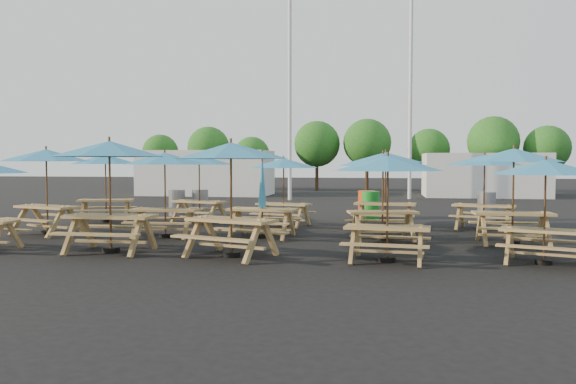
% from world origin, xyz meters
% --- Properties ---
extents(ground, '(120.00, 120.00, 0.00)m').
position_xyz_m(ground, '(0.00, 0.00, 0.00)').
color(ground, black).
rests_on(ground, ground).
extents(picnic_unit_1, '(3.08, 3.08, 2.44)m').
position_xyz_m(picnic_unit_1, '(-6.40, -1.68, 2.14)').
color(picnic_unit_1, '#A57949').
rests_on(picnic_unit_1, ground).
extents(picnic_unit_2, '(2.94, 2.94, 2.34)m').
position_xyz_m(picnic_unit_2, '(-6.35, 1.65, 2.05)').
color(picnic_unit_2, '#A57949').
rests_on(picnic_unit_2, ground).
extents(picnic_unit_3, '(2.58, 2.58, 2.56)m').
position_xyz_m(picnic_unit_3, '(-3.11, -4.35, 2.24)').
color(picnic_unit_3, '#A57949').
rests_on(picnic_unit_3, ground).
extents(picnic_unit_4, '(2.42, 2.42, 2.34)m').
position_xyz_m(picnic_unit_4, '(-2.87, -1.69, 2.05)').
color(picnic_unit_4, '#A57949').
rests_on(picnic_unit_4, ground).
extents(picnic_unit_5, '(2.93, 2.93, 2.32)m').
position_xyz_m(picnic_unit_5, '(-3.01, 1.65, 2.03)').
color(picnic_unit_5, '#A57949').
rests_on(picnic_unit_5, ground).
extents(picnic_unit_6, '(3.18, 3.18, 2.49)m').
position_xyz_m(picnic_unit_6, '(-0.23, -4.51, 2.18)').
color(picnic_unit_6, '#A57949').
rests_on(picnic_unit_6, ground).
extents(picnic_unit_7, '(2.01, 1.79, 2.39)m').
position_xyz_m(picnic_unit_7, '(-0.23, -1.34, 0.98)').
color(picnic_unit_7, '#A57949').
rests_on(picnic_unit_7, ground).
extents(picnic_unit_8, '(2.68, 2.68, 2.20)m').
position_xyz_m(picnic_unit_8, '(-0.14, 1.50, 1.93)').
color(picnic_unit_8, '#A57949').
rests_on(picnic_unit_8, ground).
extents(picnic_unit_9, '(2.43, 2.43, 2.20)m').
position_xyz_m(picnic_unit_9, '(3.09, -4.57, 1.93)').
color(picnic_unit_9, '#A57949').
rests_on(picnic_unit_9, ground).
extents(picnic_unit_10, '(2.74, 2.74, 2.30)m').
position_xyz_m(picnic_unit_10, '(3.00, -1.31, 2.01)').
color(picnic_unit_10, '#A57949').
rests_on(picnic_unit_10, ground).
extents(picnic_unit_11, '(2.67, 2.67, 2.38)m').
position_xyz_m(picnic_unit_11, '(3.08, 1.38, 2.09)').
color(picnic_unit_11, '#A57949').
rests_on(picnic_unit_11, ground).
extents(picnic_unit_12, '(2.70, 2.70, 2.12)m').
position_xyz_m(picnic_unit_12, '(6.19, -4.34, 1.86)').
color(picnic_unit_12, '#A57949').
rests_on(picnic_unit_12, ground).
extents(picnic_unit_13, '(2.43, 2.43, 2.42)m').
position_xyz_m(picnic_unit_13, '(6.19, -1.57, 2.12)').
color(picnic_unit_13, '#A57949').
rests_on(picnic_unit_13, ground).
extents(picnic_unit_14, '(2.91, 2.91, 2.30)m').
position_xyz_m(picnic_unit_14, '(6.03, 1.48, 2.01)').
color(picnic_unit_14, '#A57949').
rests_on(picnic_unit_14, ground).
extents(waste_bin_0, '(0.63, 0.63, 1.01)m').
position_xyz_m(waste_bin_0, '(-4.79, 4.24, 0.50)').
color(waste_bin_0, gray).
rests_on(waste_bin_0, ground).
extents(waste_bin_1, '(0.63, 0.63, 1.01)m').
position_xyz_m(waste_bin_1, '(-3.97, 4.57, 0.50)').
color(waste_bin_1, gray).
rests_on(waste_bin_1, ground).
extents(waste_bin_2, '(0.63, 0.63, 1.01)m').
position_xyz_m(waste_bin_2, '(2.58, 4.21, 0.50)').
color(waste_bin_2, '#198E25').
rests_on(waste_bin_2, ground).
extents(waste_bin_3, '(0.63, 0.63, 1.01)m').
position_xyz_m(waste_bin_3, '(2.42, 4.66, 0.50)').
color(waste_bin_3, '#DB3F0C').
rests_on(waste_bin_3, ground).
extents(waste_bin_4, '(0.63, 0.63, 1.01)m').
position_xyz_m(waste_bin_4, '(6.62, 4.42, 0.50)').
color(waste_bin_4, gray).
rests_on(waste_bin_4, ground).
extents(mast_0, '(0.20, 0.20, 12.00)m').
position_xyz_m(mast_0, '(-2.00, 14.00, 6.00)').
color(mast_0, silver).
rests_on(mast_0, ground).
extents(mast_1, '(0.20, 0.20, 12.00)m').
position_xyz_m(mast_1, '(4.50, 16.00, 6.00)').
color(mast_1, silver).
rests_on(mast_1, ground).
extents(event_tent_0, '(8.00, 4.00, 2.80)m').
position_xyz_m(event_tent_0, '(-8.00, 18.00, 1.40)').
color(event_tent_0, silver).
rests_on(event_tent_0, ground).
extents(event_tent_1, '(7.00, 4.00, 2.60)m').
position_xyz_m(event_tent_1, '(9.00, 19.00, 1.30)').
color(event_tent_1, silver).
rests_on(event_tent_1, ground).
extents(tree_0, '(2.80, 2.80, 4.24)m').
position_xyz_m(tree_0, '(-14.07, 25.25, 2.83)').
color(tree_0, '#382314').
rests_on(tree_0, ground).
extents(tree_1, '(3.11, 3.11, 4.72)m').
position_xyz_m(tree_1, '(-9.74, 23.90, 3.15)').
color(tree_1, '#382314').
rests_on(tree_1, ground).
extents(tree_2, '(2.59, 2.59, 3.93)m').
position_xyz_m(tree_2, '(-6.39, 23.65, 2.62)').
color(tree_2, '#382314').
rests_on(tree_2, ground).
extents(tree_3, '(3.36, 3.36, 5.09)m').
position_xyz_m(tree_3, '(-1.75, 24.72, 3.41)').
color(tree_3, '#382314').
rests_on(tree_3, ground).
extents(tree_4, '(3.41, 3.41, 5.17)m').
position_xyz_m(tree_4, '(1.90, 24.26, 3.46)').
color(tree_4, '#382314').
rests_on(tree_4, ground).
extents(tree_5, '(2.94, 2.94, 4.45)m').
position_xyz_m(tree_5, '(6.22, 24.67, 2.97)').
color(tree_5, '#382314').
rests_on(tree_5, ground).
extents(tree_6, '(3.38, 3.38, 5.13)m').
position_xyz_m(tree_6, '(10.23, 22.90, 3.43)').
color(tree_6, '#382314').
rests_on(tree_6, ground).
extents(tree_7, '(2.95, 2.95, 4.48)m').
position_xyz_m(tree_7, '(13.63, 22.92, 2.99)').
color(tree_7, '#382314').
rests_on(tree_7, ground).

